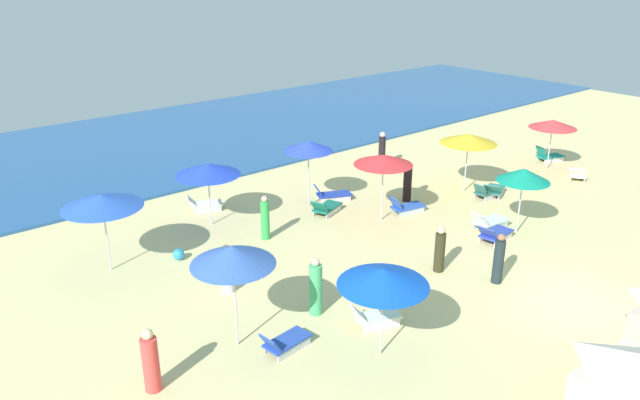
# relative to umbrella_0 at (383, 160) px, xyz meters

# --- Properties ---
(ground_plane) EXTENTS (60.00, 60.00, 0.00)m
(ground_plane) POSITION_rel_umbrella_0_xyz_m (-0.02, -7.94, -2.38)
(ground_plane) COLOR beige
(ocean) EXTENTS (60.00, 14.56, 0.12)m
(ocean) POSITION_rel_umbrella_0_xyz_m (-0.02, 14.78, -2.32)
(ocean) COLOR #255795
(ocean) RESTS_ON ground_plane
(umbrella_0) EXTENTS (2.17, 2.17, 2.57)m
(umbrella_0) POSITION_rel_umbrella_0_xyz_m (0.00, 0.00, 0.00)
(umbrella_0) COLOR silver
(umbrella_0) RESTS_ON ground_plane
(lounge_chair_0_0) EXTENTS (1.50, 0.85, 0.74)m
(lounge_chair_0_0) POSITION_rel_umbrella_0_xyz_m (1.24, -0.10, -2.13)
(lounge_chair_0_0) COLOR silver
(lounge_chair_0_0) RESTS_ON ground_plane
(umbrella_1) EXTENTS (2.46, 2.46, 2.53)m
(umbrella_1) POSITION_rel_umbrella_0_xyz_m (-9.35, 2.67, -0.05)
(umbrella_1) COLOR silver
(umbrella_1) RESTS_ON ground_plane
(umbrella_2) EXTENTS (2.09, 2.09, 2.77)m
(umbrella_2) POSITION_rel_umbrella_0_xyz_m (-8.46, -3.30, 0.15)
(umbrella_2) COLOR silver
(umbrella_2) RESTS_ON ground_plane
(lounge_chair_2_0) EXTENTS (1.38, 0.72, 0.65)m
(lounge_chair_2_0) POSITION_rel_umbrella_0_xyz_m (-7.70, -4.27, -2.14)
(lounge_chair_2_0) COLOR silver
(lounge_chair_2_0) RESTS_ON ground_plane
(umbrella_3) EXTENTS (2.21, 2.21, 2.38)m
(umbrella_3) POSITION_rel_umbrella_0_xyz_m (-5.96, -5.90, -0.21)
(umbrella_3) COLOR silver
(umbrella_3) RESTS_ON ground_plane
(lounge_chair_3_0) EXTENTS (1.45, 1.00, 0.66)m
(lounge_chair_3_0) POSITION_rel_umbrella_0_xyz_m (-5.19, -4.91, -2.11)
(lounge_chair_3_0) COLOR silver
(lounge_chair_3_0) RESTS_ON ground_plane
(umbrella_4) EXTENTS (2.13, 2.13, 2.34)m
(umbrella_4) POSITION_rel_umbrella_0_xyz_m (10.29, -0.70, -0.23)
(umbrella_4) COLOR silver
(umbrella_4) RESTS_ON ground_plane
(lounge_chair_4_0) EXTENTS (1.50, 1.04, 0.77)m
(lounge_chair_4_0) POSITION_rel_umbrella_0_xyz_m (11.40, -0.09, -2.12)
(lounge_chair_4_0) COLOR silver
(lounge_chair_4_0) RESTS_ON ground_plane
(lounge_chair_4_1) EXTENTS (1.61, 1.34, 0.65)m
(lounge_chair_4_1) POSITION_rel_umbrella_0_xyz_m (10.05, -2.32, -2.14)
(lounge_chair_4_1) COLOR silver
(lounge_chair_4_1) RESTS_ON ground_plane
(umbrella_5) EXTENTS (2.34, 2.34, 2.37)m
(umbrella_5) POSITION_rel_umbrella_0_xyz_m (-5.11, 3.73, -0.23)
(umbrella_5) COLOR silver
(umbrella_5) RESTS_ON ground_plane
(lounge_chair_5_0) EXTENTS (1.46, 1.08, 0.61)m
(lounge_chair_5_0) POSITION_rel_umbrella_0_xyz_m (-4.64, 5.09, -2.12)
(lounge_chair_5_0) COLOR silver
(lounge_chair_5_0) RESTS_ON ground_plane
(umbrella_6) EXTENTS (2.33, 2.33, 2.50)m
(umbrella_6) POSITION_rel_umbrella_0_xyz_m (4.89, -0.07, -0.08)
(umbrella_6) COLOR silver
(umbrella_6) RESTS_ON ground_plane
(lounge_chair_6_0) EXTENTS (1.27, 0.57, 0.70)m
(lounge_chair_6_0) POSITION_rel_umbrella_0_xyz_m (4.93, -1.16, -2.11)
(lounge_chair_6_0) COLOR silver
(lounge_chair_6_0) RESTS_ON ground_plane
(lounge_chair_6_1) EXTENTS (1.57, 1.18, 0.69)m
(lounge_chair_6_1) POSITION_rel_umbrella_0_xyz_m (5.35, -1.23, -2.11)
(lounge_chair_6_1) COLOR silver
(lounge_chair_6_1) RESTS_ON ground_plane
(umbrella_7) EXTENTS (1.84, 1.84, 2.40)m
(umbrella_7) POSITION_rel_umbrella_0_xyz_m (2.98, -3.88, -0.21)
(umbrella_7) COLOR silver
(umbrella_7) RESTS_ON ground_plane
(lounge_chair_7_0) EXTENTS (1.55, 0.79, 0.72)m
(lounge_chair_7_0) POSITION_rel_umbrella_0_xyz_m (1.70, -3.83, -2.11)
(lounge_chair_7_0) COLOR silver
(lounge_chair_7_0) RESTS_ON ground_plane
(lounge_chair_7_1) EXTENTS (1.53, 0.79, 0.76)m
(lounge_chair_7_1) POSITION_rel_umbrella_0_xyz_m (2.42, -3.07, -2.09)
(lounge_chair_7_1) COLOR silver
(lounge_chair_7_1) RESTS_ON ground_plane
(umbrella_8) EXTENTS (1.91, 1.91, 2.68)m
(umbrella_8) POSITION_rel_umbrella_0_xyz_m (-1.20, 2.84, 0.10)
(umbrella_8) COLOR silver
(umbrella_8) RESTS_ON ground_plane
(lounge_chair_8_0) EXTENTS (1.57, 1.10, 0.70)m
(lounge_chair_8_0) POSITION_rel_umbrella_0_xyz_m (-1.22, 1.77, -2.12)
(lounge_chair_8_0) COLOR silver
(lounge_chair_8_0) RESTS_ON ground_plane
(lounge_chair_8_1) EXTENTS (1.61, 1.21, 0.66)m
(lounge_chair_8_1) POSITION_rel_umbrella_0_xyz_m (-0.09, 2.75, -2.14)
(lounge_chair_8_1) COLOR silver
(lounge_chair_8_1) RESTS_ON ground_plane
(beachgoer_0) EXTENTS (0.38, 0.38, 1.61)m
(beachgoer_0) POSITION_rel_umbrella_0_xyz_m (-4.28, 1.42, -1.62)
(beachgoer_0) COLOR green
(beachgoer_0) RESTS_ON ground_plane
(beachgoer_1) EXTENTS (0.51, 0.51, 1.69)m
(beachgoer_1) POSITION_rel_umbrella_0_xyz_m (-6.01, -3.44, -1.59)
(beachgoer_1) COLOR #44AF6A
(beachgoer_1) RESTS_ON ground_plane
(beachgoer_2) EXTENTS (0.44, 0.44, 1.60)m
(beachgoer_2) POSITION_rel_umbrella_0_xyz_m (-10.87, -3.55, -1.64)
(beachgoer_2) COLOR #ED4641
(beachgoer_2) RESTS_ON ground_plane
(beachgoer_3) EXTENTS (0.48, 0.48, 1.62)m
(beachgoer_3) POSITION_rel_umbrella_0_xyz_m (2.20, 0.73, -1.62)
(beachgoer_3) COLOR black
(beachgoer_3) RESTS_ON ground_plane
(beachgoer_4) EXTENTS (0.36, 0.36, 1.71)m
(beachgoer_4) POSITION_rel_umbrella_0_xyz_m (4.49, 4.44, -1.56)
(beachgoer_4) COLOR black
(beachgoer_4) RESTS_ON ground_plane
(beachgoer_5) EXTENTS (0.43, 0.43, 1.51)m
(beachgoer_5) POSITION_rel_umbrella_0_xyz_m (-1.47, -4.00, -1.66)
(beachgoer_5) COLOR #312F1A
(beachgoer_5) RESTS_ON ground_plane
(beachgoer_6) EXTENTS (0.38, 0.38, 1.61)m
(beachgoer_6) POSITION_rel_umbrella_0_xyz_m (-0.69, -5.60, -1.62)
(beachgoer_6) COLOR #1F2C30
(beachgoer_6) RESTS_ON ground_plane
(beachgoer_7) EXTENTS (0.49, 0.49, 1.52)m
(beachgoer_7) POSITION_rel_umbrella_0_xyz_m (-7.24, -0.86, -1.67)
(beachgoer_7) COLOR white
(beachgoer_7) RESTS_ON ground_plane
(beach_ball_0) EXTENTS (0.37, 0.37, 0.37)m
(beach_ball_0) POSITION_rel_umbrella_0_xyz_m (-7.39, 1.92, -2.19)
(beach_ball_0) COLOR #2C92D4
(beach_ball_0) RESTS_ON ground_plane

